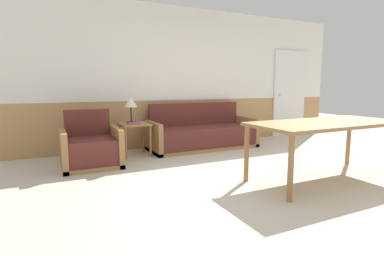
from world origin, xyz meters
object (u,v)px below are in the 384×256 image
at_px(couch, 203,135).
at_px(armchair, 91,149).
at_px(side_table, 135,130).
at_px(table_lamp, 131,103).
at_px(dining_table, 327,127).

xyz_separation_m(couch, armchair, (-2.10, -0.44, 0.00)).
relative_size(side_table, table_lamp, 1.23).
bearing_deg(side_table, couch, 2.30).
relative_size(couch, dining_table, 1.03).
relative_size(armchair, table_lamp, 1.82).
xyz_separation_m(couch, side_table, (-1.33, -0.05, 0.19)).
relative_size(armchair, dining_table, 0.41).
height_order(side_table, dining_table, dining_table).
bearing_deg(armchair, table_lamp, 29.19).
xyz_separation_m(armchair, side_table, (0.77, 0.39, 0.19)).
bearing_deg(dining_table, armchair, 143.02).
xyz_separation_m(table_lamp, dining_table, (1.86, -2.43, -0.22)).
relative_size(table_lamp, dining_table, 0.23).
bearing_deg(couch, armchair, -168.11).
bearing_deg(armchair, dining_table, -40.52).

